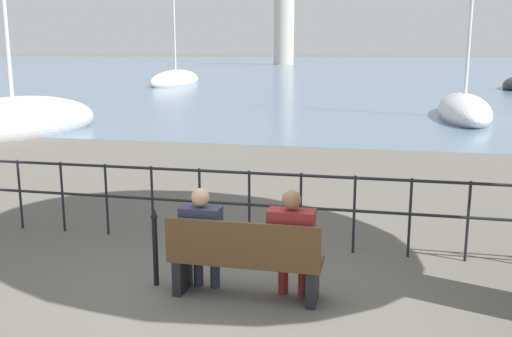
{
  "coord_description": "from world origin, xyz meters",
  "views": [
    {
      "loc": [
        1.4,
        -5.68,
        2.62
      ],
      "look_at": [
        0.0,
        0.5,
        1.33
      ],
      "focal_mm": 40.0,
      "sensor_mm": 36.0,
      "label": 1
    }
  ],
  "objects_px": {
    "seated_person_right": "(292,240)",
    "sailboat_1": "(464,109)",
    "seated_person_left": "(202,235)",
    "park_bench": "(244,261)",
    "sailboat_3": "(176,80)",
    "closed_umbrella": "(155,242)",
    "harbor_lighthouse": "(284,12)",
    "sailboat_4": "(14,123)"
  },
  "relations": [
    {
      "from": "sailboat_4",
      "to": "seated_person_left",
      "type": "bearing_deg",
      "value": -32.32
    },
    {
      "from": "sailboat_1",
      "to": "sailboat_4",
      "type": "bearing_deg",
      "value": -148.46
    },
    {
      "from": "park_bench",
      "to": "harbor_lighthouse",
      "type": "xyz_separation_m",
      "value": [
        -20.27,
        117.13,
        10.42
      ]
    },
    {
      "from": "park_bench",
      "to": "seated_person_right",
      "type": "relative_size",
      "value": 1.35
    },
    {
      "from": "seated_person_right",
      "to": "closed_umbrella",
      "type": "relative_size",
      "value": 1.34
    },
    {
      "from": "closed_umbrella",
      "to": "sailboat_1",
      "type": "relative_size",
      "value": 0.08
    },
    {
      "from": "park_bench",
      "to": "closed_umbrella",
      "type": "bearing_deg",
      "value": 173.29
    },
    {
      "from": "closed_umbrella",
      "to": "seated_person_left",
      "type": "bearing_deg",
      "value": -4.95
    },
    {
      "from": "seated_person_left",
      "to": "sailboat_4",
      "type": "height_order",
      "value": "sailboat_4"
    },
    {
      "from": "closed_umbrella",
      "to": "sailboat_1",
      "type": "height_order",
      "value": "sailboat_1"
    },
    {
      "from": "seated_person_right",
      "to": "sailboat_3",
      "type": "xyz_separation_m",
      "value": [
        -15.76,
        38.43,
        -0.3
      ]
    },
    {
      "from": "sailboat_1",
      "to": "sailboat_4",
      "type": "xyz_separation_m",
      "value": [
        -14.77,
        -8.48,
        0.05
      ]
    },
    {
      "from": "seated_person_left",
      "to": "closed_umbrella",
      "type": "relative_size",
      "value": 1.3
    },
    {
      "from": "closed_umbrella",
      "to": "sailboat_3",
      "type": "bearing_deg",
      "value": 110.28
    },
    {
      "from": "park_bench",
      "to": "sailboat_4",
      "type": "distance_m",
      "value": 14.62
    },
    {
      "from": "seated_person_left",
      "to": "sailboat_1",
      "type": "distance_m",
      "value": 19.52
    },
    {
      "from": "park_bench",
      "to": "sailboat_4",
      "type": "xyz_separation_m",
      "value": [
        -10.22,
        10.45,
        -0.05
      ]
    },
    {
      "from": "park_bench",
      "to": "sailboat_4",
      "type": "bearing_deg",
      "value": 134.37
    },
    {
      "from": "harbor_lighthouse",
      "to": "sailboat_4",
      "type": "bearing_deg",
      "value": -84.62
    },
    {
      "from": "sailboat_1",
      "to": "seated_person_right",
      "type": "bearing_deg",
      "value": -100.46
    },
    {
      "from": "park_bench",
      "to": "seated_person_right",
      "type": "bearing_deg",
      "value": 8.41
    },
    {
      "from": "park_bench",
      "to": "seated_person_left",
      "type": "bearing_deg",
      "value": 171.26
    },
    {
      "from": "sailboat_4",
      "to": "harbor_lighthouse",
      "type": "xyz_separation_m",
      "value": [
        -10.05,
        106.68,
        10.47
      ]
    },
    {
      "from": "harbor_lighthouse",
      "to": "seated_person_right",
      "type": "bearing_deg",
      "value": -79.94
    },
    {
      "from": "seated_person_left",
      "to": "seated_person_right",
      "type": "distance_m",
      "value": 0.99
    },
    {
      "from": "seated_person_right",
      "to": "sailboat_1",
      "type": "height_order",
      "value": "sailboat_1"
    },
    {
      "from": "park_bench",
      "to": "seated_person_right",
      "type": "xyz_separation_m",
      "value": [
        0.5,
        0.07,
        0.25
      ]
    },
    {
      "from": "closed_umbrella",
      "to": "sailboat_1",
      "type": "bearing_deg",
      "value": 73.34
    },
    {
      "from": "seated_person_right",
      "to": "sailboat_3",
      "type": "relative_size",
      "value": 0.14
    },
    {
      "from": "park_bench",
      "to": "sailboat_1",
      "type": "bearing_deg",
      "value": 76.48
    },
    {
      "from": "sailboat_3",
      "to": "closed_umbrella",
      "type": "bearing_deg",
      "value": -65.59
    },
    {
      "from": "park_bench",
      "to": "seated_person_right",
      "type": "distance_m",
      "value": 0.56
    },
    {
      "from": "seated_person_right",
      "to": "harbor_lighthouse",
      "type": "bearing_deg",
      "value": 100.06
    },
    {
      "from": "seated_person_right",
      "to": "sailboat_1",
      "type": "bearing_deg",
      "value": 77.86
    },
    {
      "from": "seated_person_right",
      "to": "closed_umbrella",
      "type": "bearing_deg",
      "value": 178.07
    },
    {
      "from": "sailboat_3",
      "to": "sailboat_4",
      "type": "bearing_deg",
      "value": -75.69
    },
    {
      "from": "seated_person_right",
      "to": "seated_person_left",
      "type": "bearing_deg",
      "value": 179.83
    },
    {
      "from": "closed_umbrella",
      "to": "harbor_lighthouse",
      "type": "xyz_separation_m",
      "value": [
        -19.19,
        117.0,
        10.33
      ]
    },
    {
      "from": "sailboat_1",
      "to": "closed_umbrella",
      "type": "bearing_deg",
      "value": -104.98
    },
    {
      "from": "park_bench",
      "to": "seated_person_left",
      "type": "xyz_separation_m",
      "value": [
        -0.5,
        0.08,
        0.23
      ]
    },
    {
      "from": "closed_umbrella",
      "to": "sailboat_4",
      "type": "bearing_deg",
      "value": 131.54
    },
    {
      "from": "seated_person_left",
      "to": "closed_umbrella",
      "type": "xyz_separation_m",
      "value": [
        -0.58,
        0.05,
        -0.15
      ]
    }
  ]
}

